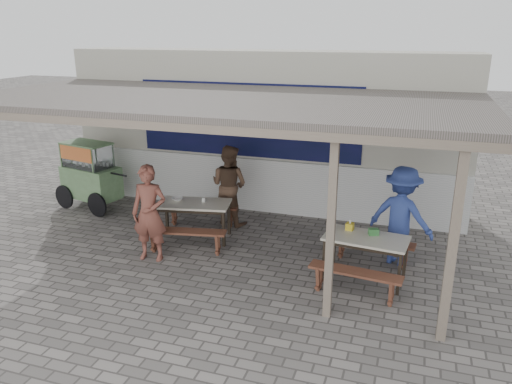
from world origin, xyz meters
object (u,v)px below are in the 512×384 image
Objects in this scene: tissue_box at (350,226)px; condiment_bowl at (177,199)px; table_left at (194,206)px; patron_street_side at (149,213)px; bench_right_street at (355,278)px; bench_left_street at (185,236)px; table_right at (366,242)px; donation_box at (374,232)px; bench_left_wall at (202,211)px; bench_right_wall at (373,245)px; vendor_cart at (90,173)px; patron_right_table at (401,216)px; patron_wall_side at (229,185)px; condiment_jar at (204,200)px.

tissue_box is 3.45m from condiment_bowl.
table_left is 1.13m from patron_street_side.
bench_left_street is at bearing 174.80° from bench_right_street.
bench_right_street is (-0.07, -0.65, -0.33)m from table_right.
donation_box is at bearing 83.99° from bench_right_street.
bench_left_street is at bearing -90.00° from bench_left_wall.
bench_right_street is 0.92m from donation_box.
table_left is 9.48× the size of donation_box.
vendor_cart is at bearing 178.25° from bench_right_wall.
patron_street_side is at bearing -151.67° from bench_left_street.
patron_right_table reaches higher than bench_left_wall.
table_right is 0.70× the size of vendor_cart.
bench_left_street is 1.75m from patron_wall_side.
bench_left_street is at bearing -14.05° from vendor_cart.
tissue_box is at bearing -7.95° from condiment_bowl.
condiment_jar is at bearing 22.82° from table_left.
condiment_bowl is (-0.23, -0.63, 0.44)m from bench_left_wall.
bench_left_wall is 4.06m from patron_right_table.
condiment_bowl is (-3.79, 0.05, 0.44)m from bench_right_wall.
vendor_cart reaches higher than bench_left_wall.
vendor_cart is at bearing 163.94° from bench_left_wall.
bench_left_street is 3.85m from patron_right_table.
condiment_jar is at bearing -1.48° from vendor_cart.
donation_box is at bearing -19.91° from table_left.
vendor_cart reaches higher than bench_right_street.
condiment_bowl is (-3.72, 0.70, 0.11)m from table_right.
bench_right_street is 3.68m from patron_street_side.
patron_wall_side reaches higher than bench_left_street.
bench_left_street is 0.96m from condiment_bowl.
condiment_bowl is (-0.52, -0.08, -0.01)m from condiment_jar.
table_left is 6.82× the size of condiment_bowl.
patron_street_side reaches higher than vendor_cart.
patron_wall_side is (0.49, 0.33, 0.51)m from bench_left_wall.
bench_left_street and bench_right_wall have the same top height.
donation_box is (3.46, -0.54, 0.13)m from table_left.
table_left is at bearing 175.27° from table_right.
bench_right_wall is 0.73× the size of vendor_cart.
bench_left_wall is at bearing 175.69° from bench_right_wall.
tissue_box is 1.48× the size of condiment_jar.
bench_right_wall is 0.70m from donation_box.
patron_wall_side is 3.06m from tissue_box.
condiment_bowl reaches higher than bench_left_street.
bench_right_wall is 3.28m from patron_wall_side.
patron_right_table is at bearing -8.91° from table_left.
donation_box reaches higher than table_right.
condiment_jar is at bearing 20.06° from patron_right_table.
patron_right_table is at bearing 6.35° from vendor_cart.
condiment_jar is at bearing 161.86° from bench_right_street.
patron_wall_side is at bearing 152.05° from tissue_box.
patron_street_side is at bearing -108.27° from bench_left_wall.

